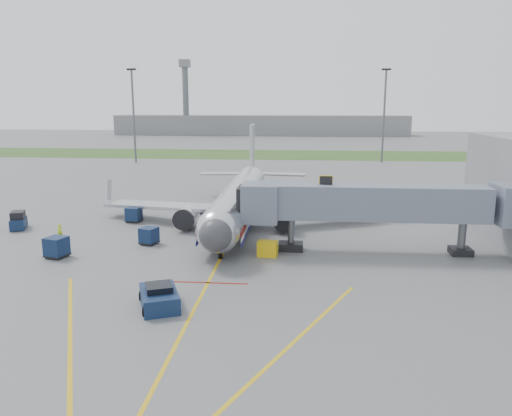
# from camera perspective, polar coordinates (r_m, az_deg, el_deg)

# --- Properties ---
(ground) EXTENTS (400.00, 400.00, 0.00)m
(ground) POSITION_cam_1_polar(r_m,az_deg,el_deg) (41.50, -4.51, -6.59)
(ground) COLOR #565659
(ground) RESTS_ON ground
(grass_strip) EXTENTS (300.00, 25.00, 0.01)m
(grass_strip) POSITION_cam_1_polar(r_m,az_deg,el_deg) (129.62, 2.08, 6.13)
(grass_strip) COLOR #2D4C1E
(grass_strip) RESTS_ON ground
(apron_markings) EXTENTS (21.52, 50.00, 0.01)m
(apron_markings) POSITION_cam_1_polar(r_m,az_deg,el_deg) (34.68, -6.55, -10.45)
(apron_markings) COLOR gold
(apron_markings) RESTS_ON ground
(airliner) EXTENTS (32.10, 35.67, 10.25)m
(airliner) POSITION_cam_1_polar(r_m,az_deg,el_deg) (55.45, -1.96, 1.01)
(airliner) COLOR silver
(airliner) RESTS_ON ground
(jet_bridge) EXTENTS (25.30, 4.00, 6.90)m
(jet_bridge) POSITION_cam_1_polar(r_m,az_deg,el_deg) (45.06, 12.83, 0.52)
(jet_bridge) COLOR slate
(jet_bridge) RESTS_ON ground
(light_mast_left) EXTENTS (2.00, 0.44, 20.40)m
(light_mast_left) POSITION_cam_1_polar(r_m,az_deg,el_deg) (114.82, -13.82, 10.44)
(light_mast_left) COLOR #595B60
(light_mast_left) RESTS_ON ground
(light_mast_right) EXTENTS (2.00, 0.44, 20.40)m
(light_mast_right) POSITION_cam_1_polar(r_m,az_deg,el_deg) (115.27, 14.43, 10.41)
(light_mast_right) COLOR #595B60
(light_mast_right) RESTS_ON ground
(distant_terminal) EXTENTS (120.00, 14.00, 8.00)m
(distant_terminal) POSITION_cam_1_polar(r_m,az_deg,el_deg) (209.64, 0.48, 9.46)
(distant_terminal) COLOR slate
(distant_terminal) RESTS_ON ground
(control_tower) EXTENTS (4.00, 4.00, 30.00)m
(control_tower) POSITION_cam_1_polar(r_m,az_deg,el_deg) (209.10, -8.06, 13.00)
(control_tower) COLOR #595B60
(control_tower) RESTS_ON ground
(pushback_tug) EXTENTS (3.52, 4.32, 1.56)m
(pushback_tug) POSITION_cam_1_polar(r_m,az_deg,el_deg) (33.82, -11.00, -10.01)
(pushback_tug) COLOR #0D1E39
(pushback_tug) RESTS_ON ground
(baggage_tug) EXTENTS (2.29, 3.03, 1.90)m
(baggage_tug) POSITION_cam_1_polar(r_m,az_deg,el_deg) (58.67, -25.52, -1.36)
(baggage_tug) COLOR #0D1E39
(baggage_tug) RESTS_ON ground
(baggage_cart_a) EXTENTS (2.07, 2.07, 1.80)m
(baggage_cart_a) POSITION_cam_1_polar(r_m,az_deg,el_deg) (46.63, -21.84, -4.16)
(baggage_cart_a) COLOR #0D1E39
(baggage_cart_a) RESTS_ON ground
(baggage_cart_b) EXTENTS (1.90, 1.90, 1.60)m
(baggage_cart_b) POSITION_cam_1_polar(r_m,az_deg,el_deg) (48.37, -12.14, -3.11)
(baggage_cart_b) COLOR #0D1E39
(baggage_cart_b) RESTS_ON ground
(baggage_cart_c) EXTENTS (1.73, 1.73, 1.67)m
(baggage_cart_c) POSITION_cam_1_polar(r_m,az_deg,el_deg) (57.70, -13.79, -0.72)
(baggage_cart_c) COLOR #0D1E39
(baggage_cart_c) RESTS_ON ground
(belt_loader) EXTENTS (2.88, 4.54, 2.17)m
(belt_loader) POSITION_cam_1_polar(r_m,az_deg,el_deg) (51.11, -5.48, -2.41)
(belt_loader) COLOR #0D1E39
(belt_loader) RESTS_ON ground
(ground_power_cart) EXTENTS (1.81, 1.32, 1.35)m
(ground_power_cart) POSITION_cam_1_polar(r_m,az_deg,el_deg) (43.70, 1.32, -4.68)
(ground_power_cart) COLOR #E1B40D
(ground_power_cart) RESTS_ON ground
(ramp_worker) EXTENTS (0.64, 0.66, 1.52)m
(ramp_worker) POSITION_cam_1_polar(r_m,az_deg,el_deg) (52.79, -21.49, -2.49)
(ramp_worker) COLOR #BCE61B
(ramp_worker) RESTS_ON ground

